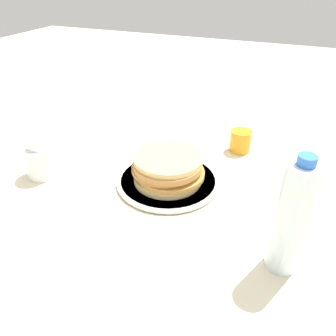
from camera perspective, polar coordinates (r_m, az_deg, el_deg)
The scene contains 6 objects.
ground_plane at distance 0.89m, azimuth -1.11°, elevation -3.29°, with size 4.00×4.00×0.00m, color beige.
plate at distance 0.91m, azimuth 0.00°, elevation -2.13°, with size 0.28×0.28×0.01m.
pancake_stack at distance 0.89m, azimuth 0.01°, elevation -0.01°, with size 0.19×0.20×0.07m.
juice_glass at distance 1.07m, azimuth 12.51°, elevation 4.64°, with size 0.07×0.07×0.07m.
cream_jug at distance 0.98m, azimuth -21.34°, elevation 1.19°, with size 0.08×0.08×0.11m.
water_bottle_near at distance 0.65m, azimuth 20.72°, elevation -8.28°, with size 0.06×0.06×0.26m.
Camera 1 is at (-0.66, -0.29, 0.52)m, focal length 35.00 mm.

